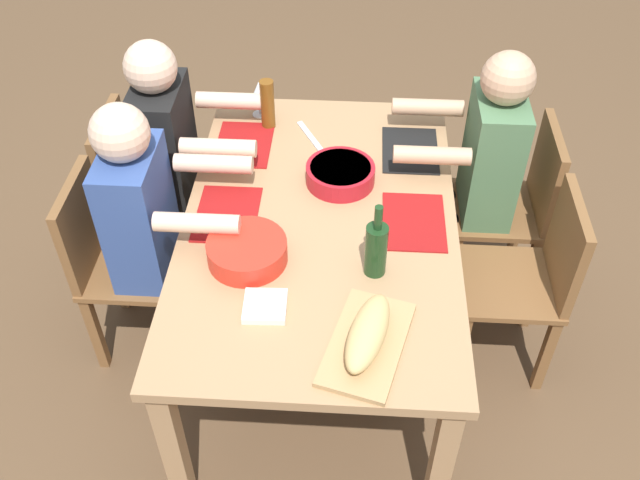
% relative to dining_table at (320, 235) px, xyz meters
% --- Properties ---
extents(ground_plane, '(8.00, 8.00, 0.00)m').
position_rel_dining_table_xyz_m(ground_plane, '(0.00, 0.00, -0.66)').
color(ground_plane, brown).
extents(dining_table, '(1.62, 1.02, 0.74)m').
position_rel_dining_table_xyz_m(dining_table, '(0.00, 0.00, 0.00)').
color(dining_table, '#A87F56').
rests_on(dining_table, ground_plane).
extents(chair_near_right, '(0.40, 0.40, 0.85)m').
position_rel_dining_table_xyz_m(chair_near_right, '(0.45, -0.83, -0.17)').
color(chair_near_right, brown).
rests_on(chair_near_right, ground_plane).
extents(diner_near_right, '(0.41, 0.53, 1.20)m').
position_rel_dining_table_xyz_m(diner_near_right, '(0.45, -0.65, 0.04)').
color(diner_near_right, '#2D2D38').
rests_on(diner_near_right, ground_plane).
extents(chair_far_right, '(0.40, 0.40, 0.85)m').
position_rel_dining_table_xyz_m(chair_far_right, '(0.45, 0.83, -0.17)').
color(chair_far_right, brown).
rests_on(chair_far_right, ground_plane).
extents(diner_far_right, '(0.41, 0.53, 1.20)m').
position_rel_dining_table_xyz_m(diner_far_right, '(0.45, 0.65, 0.04)').
color(diner_far_right, '#2D2D38').
rests_on(diner_far_right, ground_plane).
extents(chair_far_center, '(0.40, 0.40, 0.85)m').
position_rel_dining_table_xyz_m(chair_far_center, '(0.00, 0.83, -0.17)').
color(chair_far_center, brown).
rests_on(chair_far_center, ground_plane).
extents(diner_far_center, '(0.41, 0.53, 1.20)m').
position_rel_dining_table_xyz_m(diner_far_center, '(-0.00, 0.65, 0.04)').
color(diner_far_center, '#2D2D38').
rests_on(diner_far_center, ground_plane).
extents(chair_near_center, '(0.40, 0.40, 0.85)m').
position_rel_dining_table_xyz_m(chair_near_center, '(0.00, -0.83, -0.17)').
color(chair_near_center, brown).
rests_on(chair_near_center, ground_plane).
extents(serving_bowl_salad, '(0.27, 0.27, 0.08)m').
position_rel_dining_table_xyz_m(serving_bowl_salad, '(0.22, -0.07, 0.13)').
color(serving_bowl_salad, '#B21923').
rests_on(serving_bowl_salad, dining_table).
extents(serving_bowl_pasta, '(0.28, 0.28, 0.08)m').
position_rel_dining_table_xyz_m(serving_bowl_pasta, '(-0.23, 0.24, 0.13)').
color(serving_bowl_pasta, red).
rests_on(serving_bowl_pasta, dining_table).
extents(cutting_board, '(0.44, 0.32, 0.02)m').
position_rel_dining_table_xyz_m(cutting_board, '(-0.59, -0.18, 0.09)').
color(cutting_board, tan).
rests_on(cutting_board, dining_table).
extents(bread_loaf, '(0.34, 0.19, 0.09)m').
position_rel_dining_table_xyz_m(bread_loaf, '(-0.59, -0.18, 0.15)').
color(bread_loaf, tan).
rests_on(bread_loaf, cutting_board).
extents(wine_bottle, '(0.08, 0.08, 0.29)m').
position_rel_dining_table_xyz_m(wine_bottle, '(-0.26, -0.20, 0.19)').
color(wine_bottle, '#193819').
rests_on(wine_bottle, dining_table).
extents(beer_bottle, '(0.06, 0.06, 0.22)m').
position_rel_dining_table_xyz_m(beer_bottle, '(0.59, 0.26, 0.19)').
color(beer_bottle, brown).
rests_on(beer_bottle, dining_table).
extents(wine_glass, '(0.08, 0.08, 0.17)m').
position_rel_dining_table_xyz_m(wine_glass, '(0.67, 0.31, 0.20)').
color(wine_glass, silver).
rests_on(wine_glass, dining_table).
extents(placemat_near_right, '(0.32, 0.23, 0.01)m').
position_rel_dining_table_xyz_m(placemat_near_right, '(0.45, -0.35, 0.09)').
color(placemat_near_right, black).
rests_on(placemat_near_right, dining_table).
extents(placemat_far_right, '(0.32, 0.23, 0.01)m').
position_rel_dining_table_xyz_m(placemat_far_right, '(0.45, 0.35, 0.09)').
color(placemat_far_right, maroon).
rests_on(placemat_far_right, dining_table).
extents(placemat_far_center, '(0.32, 0.23, 0.01)m').
position_rel_dining_table_xyz_m(placemat_far_center, '(0.00, 0.35, 0.09)').
color(placemat_far_center, maroon).
rests_on(placemat_far_center, dining_table).
extents(placemat_near_center, '(0.32, 0.23, 0.01)m').
position_rel_dining_table_xyz_m(placemat_near_center, '(0.00, -0.35, 0.09)').
color(placemat_near_center, maroon).
rests_on(placemat_near_center, dining_table).
extents(carving_knife, '(0.21, 0.13, 0.01)m').
position_rel_dining_table_xyz_m(carving_knife, '(0.52, 0.08, 0.09)').
color(carving_knife, silver).
rests_on(carving_knife, dining_table).
extents(napkin_stack, '(0.14, 0.14, 0.02)m').
position_rel_dining_table_xyz_m(napkin_stack, '(-0.45, 0.15, 0.10)').
color(napkin_stack, white).
rests_on(napkin_stack, dining_table).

